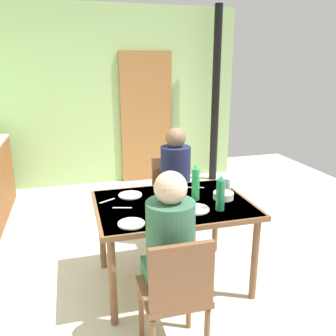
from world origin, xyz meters
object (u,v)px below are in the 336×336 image
(chair_near_diner, at_px, (176,292))
(serving_bowl_center, at_px, (223,196))
(chair_far_diner, at_px, (172,193))
(water_bottle_green_far, at_px, (220,194))
(dining_table, at_px, (173,211))
(person_near_diner, at_px, (170,239))
(person_far_diner, at_px, (176,171))
(water_bottle_green_near, at_px, (196,183))

(chair_near_diner, relative_size, serving_bowl_center, 5.12)
(chair_near_diner, distance_m, chair_far_diner, 1.68)
(water_bottle_green_far, bearing_deg, dining_table, 141.83)
(person_near_diner, xyz_separation_m, serving_bowl_center, (0.65, 0.65, -0.02))
(person_near_diner, bearing_deg, chair_near_diner, -90.00)
(chair_far_diner, distance_m, serving_bowl_center, 0.90)
(chair_near_diner, xyz_separation_m, person_far_diner, (0.45, 1.48, 0.28))
(chair_near_diner, height_order, person_near_diner, person_near_diner)
(person_far_diner, xyz_separation_m, serving_bowl_center, (0.20, -0.70, -0.02))
(person_near_diner, bearing_deg, water_bottle_green_near, 58.87)
(chair_near_diner, xyz_separation_m, water_bottle_green_far, (0.52, 0.57, 0.37))
(water_bottle_green_far, relative_size, serving_bowl_center, 1.64)
(chair_far_diner, bearing_deg, person_far_diner, 90.00)
(chair_near_diner, height_order, person_far_diner, person_far_diner)
(person_far_diner, distance_m, serving_bowl_center, 0.73)
(water_bottle_green_near, height_order, water_bottle_green_far, water_bottle_green_near)
(person_near_diner, bearing_deg, chair_far_diner, 73.20)
(dining_table, relative_size, person_far_diner, 1.62)
(dining_table, bearing_deg, water_bottle_green_near, 4.36)
(dining_table, xyz_separation_m, person_far_diner, (0.23, 0.67, 0.12))
(dining_table, distance_m, person_near_diner, 0.72)
(person_far_diner, bearing_deg, serving_bowl_center, 105.88)
(chair_near_diner, xyz_separation_m, water_bottle_green_near, (0.42, 0.83, 0.38))
(chair_near_diner, relative_size, person_near_diner, 1.13)
(chair_near_diner, relative_size, person_far_diner, 1.13)
(chair_far_diner, relative_size, person_near_diner, 1.13)
(person_near_diner, relative_size, water_bottle_green_far, 2.77)
(dining_table, bearing_deg, chair_near_diner, -105.11)
(chair_far_diner, bearing_deg, water_bottle_green_near, 87.70)
(dining_table, xyz_separation_m, chair_near_diner, (-0.22, -0.81, -0.16))
(serving_bowl_center, bearing_deg, water_bottle_green_near, 169.27)
(chair_far_diner, xyz_separation_m, serving_bowl_center, (0.20, -0.84, 0.26))
(water_bottle_green_far, distance_m, serving_bowl_center, 0.27)
(water_bottle_green_near, bearing_deg, chair_near_diner, -116.76)
(dining_table, height_order, chair_near_diner, chair_near_diner)
(chair_near_diner, height_order, serving_bowl_center, chair_near_diner)
(person_far_diner, bearing_deg, chair_near_diner, 73.20)
(water_bottle_green_far, xyz_separation_m, serving_bowl_center, (0.12, 0.21, -0.10))
(water_bottle_green_far, bearing_deg, person_far_diner, 94.75)
(dining_table, relative_size, chair_far_diner, 1.43)
(person_near_diner, relative_size, person_far_diner, 1.00)
(dining_table, xyz_separation_m, water_bottle_green_near, (0.20, 0.02, 0.22))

